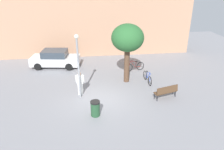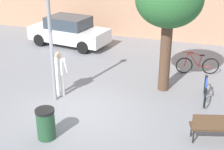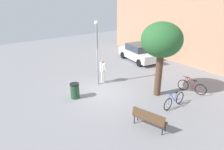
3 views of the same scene
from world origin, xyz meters
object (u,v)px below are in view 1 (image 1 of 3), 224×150
Objects in this scene: person_by_lamppost at (80,82)px; trash_bin at (95,108)px; park_bench at (166,91)px; lamppost at (78,61)px; plaza_tree at (128,39)px; parked_car_white at (55,59)px; bicycle_red at (134,67)px; bicycle_blue at (147,78)px.

trash_bin is at bearing -71.33° from person_by_lamppost.
lamppost is at bearing 171.67° from park_bench.
plaza_tree reaches higher than parked_car_white.
person_by_lamppost is at bearing -141.38° from bicycle_red.
bicycle_blue reaches higher than park_bench.
park_bench is 2.59m from bicycle_blue.
park_bench is at bearing -54.09° from plaza_tree.
plaza_tree is at bearing 30.74° from lamppost.
parked_car_white reaches higher than bicycle_red.
park_bench is 10.28m from parked_car_white.
plaza_tree is at bearing 125.91° from park_bench.
plaza_tree reaches higher than bicycle_blue.
park_bench is 1.80× the size of trash_bin.
park_bench is (5.60, -0.82, -2.04)m from lamppost.
parked_car_white is (-5.73, 3.75, -2.57)m from plaza_tree.
trash_bin is at bearing -120.58° from bicycle_red.
bicycle_red is at bearing -14.67° from parked_car_white.
lamppost is 1.67m from person_by_lamppost.
bicycle_red is (4.57, 4.05, -2.20)m from lamppost.
parked_car_white is at bearing 111.25° from trash_bin.
lamppost reaches higher than park_bench.
parked_car_white reaches higher than park_bench.
trash_bin is at bearing -121.49° from plaza_tree.
person_by_lamppost is at bearing 167.66° from park_bench.
plaza_tree reaches higher than park_bench.
plaza_tree is (-2.10, 2.90, 2.80)m from park_bench.
park_bench is at bearing -78.03° from bicycle_red.
lamppost is at bearing -91.11° from person_by_lamppost.
bicycle_blue is 1.95× the size of trash_bin.
park_bench is 4.55m from plaza_tree.
bicycle_blue is at bearing 18.61° from lamppost.
plaza_tree is 1.01× the size of parked_car_white.
lamppost is 0.97× the size of parked_car_white.
bicycle_red reaches higher than park_bench.
trash_bin is (-4.17, -3.89, 0.08)m from bicycle_blue.
bicycle_blue is 5.70m from trash_bin.
bicycle_red is (4.56, 3.64, -0.58)m from person_by_lamppost.
bicycle_red is at bearing 61.47° from plaza_tree.
parked_car_white is at bearing 110.97° from lamppost.
bicycle_red is at bearing 59.42° from trash_bin.
plaza_tree is 4.77× the size of trash_bin.
person_by_lamppost is 5.87m from bicycle_red.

